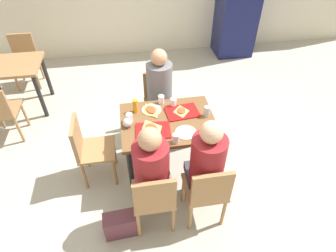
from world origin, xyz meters
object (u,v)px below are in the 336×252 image
at_px(paper_plate_near_edge, 186,132).
at_px(soda_can, 207,111).
at_px(handbag, 121,225).
at_px(background_chair_far, 24,56).
at_px(plastic_cup_c, 129,118).
at_px(drink_fridge, 238,5).
at_px(chair_left_end, 88,147).
at_px(tray_red_far, 182,112).
at_px(tray_red_near, 153,130).
at_px(person_in_brown_jacket, 206,162).
at_px(person_far_side, 160,89).
at_px(foil_bundle, 127,123).
at_px(person_in_red, 151,169).
at_px(chair_far_side, 159,98).
at_px(plastic_cup_b, 176,138).
at_px(chair_near_left, 154,198).
at_px(plastic_cup_d, 173,102).
at_px(main_table, 168,128).
at_px(condiment_bottle, 135,106).
at_px(background_table, 10,72).
at_px(pizza_slice_b, 181,111).
at_px(paper_plate_center, 152,110).
at_px(pizza_slice_a, 151,129).
at_px(pizza_slice_c, 151,110).
at_px(chair_near_right, 207,191).

relative_size(paper_plate_near_edge, soda_can, 1.80).
relative_size(handbag, background_chair_far, 0.38).
bearing_deg(plastic_cup_c, drink_fridge, 51.95).
height_order(chair_left_end, tray_red_far, chair_left_end).
relative_size(chair_left_end, tray_red_near, 2.35).
xyz_separation_m(person_in_brown_jacket, handbag, (-0.86, -0.16, -0.60)).
height_order(person_far_side, foil_bundle, person_far_side).
distance_m(person_in_red, paper_plate_near_edge, 0.59).
xyz_separation_m(chair_far_side, plastic_cup_b, (0.03, -1.11, 0.31)).
xyz_separation_m(chair_near_left, plastic_cup_d, (0.36, 1.03, 0.31)).
xyz_separation_m(chair_left_end, handbag, (0.29, -0.79, -0.36)).
xyz_separation_m(plastic_cup_c, background_chair_far, (-1.64, 2.25, -0.31)).
relative_size(main_table, handbag, 3.20).
height_order(tray_red_near, handbag, tray_red_near).
xyz_separation_m(condiment_bottle, drink_fridge, (2.11, 2.63, 0.12)).
distance_m(tray_red_near, condiment_bottle, 0.39).
distance_m(handbag, background_table, 2.81).
xyz_separation_m(tray_red_far, background_chair_far, (-2.23, 2.19, -0.26)).
xyz_separation_m(plastic_cup_c, plastic_cup_d, (0.51, 0.20, 0.00)).
bearing_deg(tray_red_near, pizza_slice_b, 36.28).
bearing_deg(handbag, condiment_bottle, 74.82).
relative_size(person_in_red, person_in_brown_jacket, 1.00).
height_order(chair_far_side, paper_plate_center, chair_far_side).
relative_size(paper_plate_near_edge, drink_fridge, 0.12).
bearing_deg(drink_fridge, background_chair_far, -171.93).
bearing_deg(chair_left_end, pizza_slice_a, -10.25).
distance_m(pizza_slice_b, plastic_cup_c, 0.58).
bearing_deg(chair_far_side, plastic_cup_b, -88.68).
xyz_separation_m(handbag, drink_fridge, (2.38, 3.64, 0.81)).
distance_m(chair_left_end, paper_plate_near_edge, 1.10).
bearing_deg(main_table, person_in_brown_jacket, -68.05).
bearing_deg(foil_bundle, soda_can, 2.57).
relative_size(pizza_slice_c, foil_bundle, 2.49).
bearing_deg(background_table, soda_can, -31.97).
bearing_deg(person_in_red, condiment_bottle, 95.16).
xyz_separation_m(tray_red_far, background_table, (-2.23, 1.46, -0.14)).
bearing_deg(chair_left_end, person_far_side, 35.34).
distance_m(plastic_cup_b, plastic_cup_c, 0.59).
bearing_deg(paper_plate_center, plastic_cup_b, -71.89).
xyz_separation_m(person_far_side, handbag, (-0.61, -1.43, -0.60)).
bearing_deg(pizza_slice_c, chair_far_side, 74.46).
bearing_deg(person_far_side, chair_far_side, 90.00).
height_order(person_far_side, handbag, person_far_side).
bearing_deg(person_in_red, person_far_side, 78.61).
bearing_deg(person_in_brown_jacket, tray_red_far, 95.83).
xyz_separation_m(paper_plate_center, pizza_slice_c, (-0.01, -0.02, 0.01)).
relative_size(pizza_slice_a, drink_fridge, 0.15).
xyz_separation_m(chair_near_right, condiment_bottle, (-0.59, 0.99, 0.34)).
bearing_deg(plastic_cup_c, plastic_cup_d, 20.92).
height_order(chair_near_left, tray_red_near, chair_near_left).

